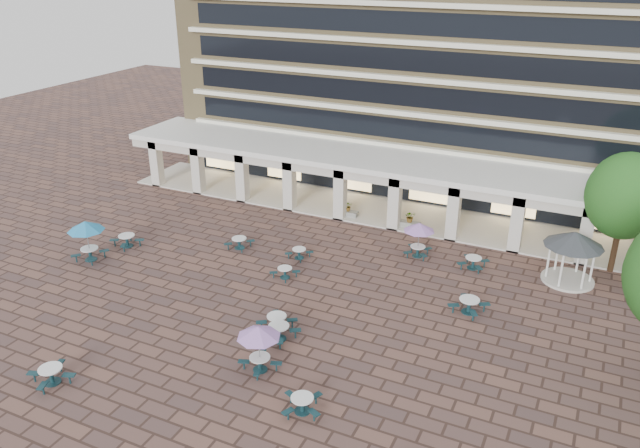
# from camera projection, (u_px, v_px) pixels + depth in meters

# --- Properties ---
(ground) EXTENTS (120.00, 120.00, 0.00)m
(ground) POSITION_uv_depth(u_px,v_px,m) (287.00, 302.00, 35.56)
(ground) COLOR brown
(ground) RESTS_ON ground
(apartment_building) EXTENTS (40.00, 15.50, 25.20)m
(apartment_building) POSITION_uv_depth(u_px,v_px,m) (429.00, 26.00, 51.52)
(apartment_building) COLOR #968155
(apartment_building) RESTS_ON ground
(retail_arcade) EXTENTS (42.00, 6.60, 4.40)m
(retail_arcade) POSITION_uv_depth(u_px,v_px,m) (379.00, 175.00, 46.58)
(retail_arcade) COLOR white
(retail_arcade) RESTS_ON ground
(picnic_table_0) EXTENTS (2.24, 2.24, 0.82)m
(picnic_table_0) POSITION_uv_depth(u_px,v_px,m) (51.00, 374.00, 28.79)
(picnic_table_0) COLOR #153840
(picnic_table_0) RESTS_ON ground
(picnic_table_1) EXTENTS (2.11, 2.11, 0.82)m
(picnic_table_1) POSITION_uv_depth(u_px,v_px,m) (279.00, 331.00, 32.01)
(picnic_table_1) COLOR #153840
(picnic_table_1) RESTS_ON ground
(picnic_table_2) EXTENTS (2.06, 2.06, 0.76)m
(picnic_table_2) POSITION_uv_depth(u_px,v_px,m) (302.00, 403.00, 26.99)
(picnic_table_2) COLOR #153840
(picnic_table_2) RESTS_ON ground
(picnic_table_4) EXTENTS (2.34, 2.34, 2.70)m
(picnic_table_4) POSITION_uv_depth(u_px,v_px,m) (86.00, 228.00, 39.50)
(picnic_table_4) COLOR #153840
(picnic_table_4) RESTS_ON ground
(picnic_table_5) EXTENTS (1.74, 1.74, 0.67)m
(picnic_table_5) POSITION_uv_depth(u_px,v_px,m) (285.00, 272.00, 38.08)
(picnic_table_5) COLOR #153840
(picnic_table_5) RESTS_ON ground
(picnic_table_6) EXTENTS (2.10, 2.10, 2.43)m
(picnic_table_6) POSITION_uv_depth(u_px,v_px,m) (259.00, 334.00, 29.01)
(picnic_table_6) COLOR #153840
(picnic_table_6) RESTS_ON ground
(picnic_table_7) EXTENTS (2.21, 2.21, 0.84)m
(picnic_table_7) POSITION_uv_depth(u_px,v_px,m) (469.00, 304.00, 34.39)
(picnic_table_7) COLOR #153840
(picnic_table_7) RESTS_ON ground
(picnic_table_8) EXTENTS (2.19, 2.19, 0.82)m
(picnic_table_8) POSITION_uv_depth(u_px,v_px,m) (127.00, 240.00, 42.07)
(picnic_table_8) COLOR #153840
(picnic_table_8) RESTS_ON ground
(picnic_table_9) EXTENTS (1.69, 1.69, 0.74)m
(picnic_table_9) POSITION_uv_depth(u_px,v_px,m) (239.00, 242.00, 41.83)
(picnic_table_9) COLOR #153840
(picnic_table_9) RESTS_ON ground
(picnic_table_10) EXTENTS (2.01, 2.01, 0.79)m
(picnic_table_10) POSITION_uv_depth(u_px,v_px,m) (277.00, 321.00, 32.93)
(picnic_table_10) COLOR #153840
(picnic_table_10) RESTS_ON ground
(picnic_table_11) EXTENTS (2.04, 2.04, 2.36)m
(picnic_table_11) POSITION_uv_depth(u_px,v_px,m) (419.00, 228.00, 40.09)
(picnic_table_11) COLOR #153840
(picnic_table_11) RESTS_ON ground
(picnic_table_12) EXTENTS (1.68, 1.68, 0.67)m
(picnic_table_12) POSITION_uv_depth(u_px,v_px,m) (299.00, 252.00, 40.50)
(picnic_table_12) COLOR #153840
(picnic_table_12) RESTS_ON ground
(picnic_table_13) EXTENTS (1.85, 1.85, 0.76)m
(picnic_table_13) POSITION_uv_depth(u_px,v_px,m) (473.00, 262.00, 39.18)
(picnic_table_13) COLOR #153840
(picnic_table_13) RESTS_ON ground
(gazebo) EXTENTS (3.48, 3.48, 3.24)m
(gazebo) POSITION_uv_depth(u_px,v_px,m) (574.00, 245.00, 36.88)
(gazebo) COLOR beige
(gazebo) RESTS_ON ground
(tree_east_c) EXTENTS (4.62, 4.62, 7.69)m
(tree_east_c) POSITION_uv_depth(u_px,v_px,m) (626.00, 196.00, 36.99)
(tree_east_c) COLOR #392716
(tree_east_c) RESTS_ON ground
(planter_left) EXTENTS (1.50, 0.79, 1.27)m
(planter_left) POSITION_uv_depth(u_px,v_px,m) (348.00, 211.00, 46.67)
(planter_left) COLOR #969691
(planter_left) RESTS_ON ground
(planter_right) EXTENTS (1.50, 0.89, 1.33)m
(planter_right) POSITION_uv_depth(u_px,v_px,m) (410.00, 221.00, 44.76)
(planter_right) COLOR #969691
(planter_right) RESTS_ON ground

